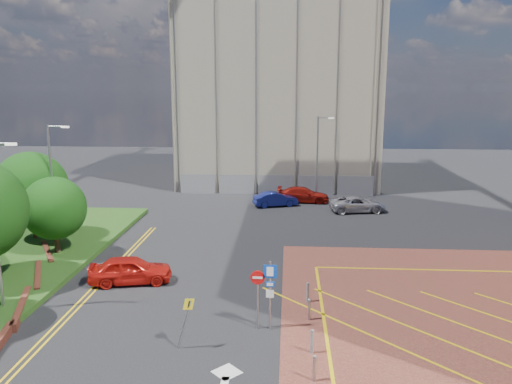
# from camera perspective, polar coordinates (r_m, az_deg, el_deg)

# --- Properties ---
(ground) EXTENTS (140.00, 140.00, 0.00)m
(ground) POSITION_cam_1_polar(r_m,az_deg,el_deg) (22.44, 0.14, -16.50)
(ground) COLOR black
(ground) RESTS_ON ground
(retaining_wall) EXTENTS (6.06, 20.33, 0.40)m
(retaining_wall) POSITION_cam_1_polar(r_m,az_deg,el_deg) (27.40, -25.61, -11.82)
(retaining_wall) COLOR brown
(retaining_wall) RESTS_ON ground
(tree_c) EXTENTS (4.00, 4.00, 4.90)m
(tree_c) POSITION_cam_1_polar(r_m,az_deg,el_deg) (34.00, -22.06, -1.72)
(tree_c) COLOR #3D2B1C
(tree_c) RESTS_ON grass_bed
(tree_d) EXTENTS (5.00, 5.00, 6.08)m
(tree_d) POSITION_cam_1_polar(r_m,az_deg,el_deg) (37.83, -24.29, 0.44)
(tree_d) COLOR #3D2B1C
(tree_d) RESTS_ON grass_bed
(lamp_left_far) EXTENTS (1.53, 0.16, 8.00)m
(lamp_left_far) POSITION_cam_1_polar(r_m,az_deg,el_deg) (35.87, -22.20, 1.33)
(lamp_left_far) COLOR #9EA0A8
(lamp_left_far) RESTS_ON grass_bed
(lamp_back) EXTENTS (1.53, 0.16, 8.00)m
(lamp_back) POSITION_cam_1_polar(r_m,az_deg,el_deg) (48.21, 7.12, 4.24)
(lamp_back) COLOR #9EA0A8
(lamp_back) RESTS_ON ground
(sign_cluster) EXTENTS (1.17, 0.12, 3.20)m
(sign_cluster) POSITION_cam_1_polar(r_m,az_deg,el_deg) (22.47, 1.08, -10.94)
(sign_cluster) COLOR #9EA0A8
(sign_cluster) RESTS_ON ground
(warning_sign) EXTENTS (0.78, 0.42, 2.25)m
(warning_sign) POSITION_cam_1_polar(r_m,az_deg,el_deg) (21.29, -8.02, -13.95)
(warning_sign) COLOR #9EA0A8
(warning_sign) RESTS_ON ground
(bollard_row) EXTENTS (0.14, 11.14, 0.90)m
(bollard_row) POSITION_cam_1_polar(r_m,az_deg,el_deg) (20.74, 6.51, -17.63)
(bollard_row) COLOR #9EA0A8
(bollard_row) RESTS_ON forecourt
(construction_building) EXTENTS (21.20, 19.20, 22.00)m
(construction_building) POSITION_cam_1_polar(r_m,az_deg,el_deg) (59.73, 2.62, 12.15)
(construction_building) COLOR gray
(construction_building) RESTS_ON ground
(construction_fence) EXTENTS (21.60, 0.06, 2.00)m
(construction_fence) POSITION_cam_1_polar(r_m,az_deg,el_deg) (50.64, 3.41, 0.82)
(construction_fence) COLOR gray
(construction_fence) RESTS_ON ground
(car_red_left) EXTENTS (4.78, 2.71, 1.53)m
(car_red_left) POSITION_cam_1_polar(r_m,az_deg,el_deg) (28.81, -14.16, -8.61)
(car_red_left) COLOR red
(car_red_left) RESTS_ON ground
(car_blue_back) EXTENTS (4.25, 2.59, 1.32)m
(car_blue_back) POSITION_cam_1_polar(r_m,az_deg,el_deg) (45.65, 2.23, -0.82)
(car_blue_back) COLOR navy
(car_blue_back) RESTS_ON ground
(car_red_back) EXTENTS (4.97, 2.24, 1.41)m
(car_red_back) POSITION_cam_1_polar(r_m,az_deg,el_deg) (47.50, 5.42, -0.31)
(car_red_back) COLOR #9D160D
(car_red_back) RESTS_ON ground
(car_silver_back) EXTENTS (5.13, 3.00, 1.34)m
(car_silver_back) POSITION_cam_1_polar(r_m,az_deg,el_deg) (44.49, 11.53, -1.38)
(car_silver_back) COLOR #B8B7BE
(car_silver_back) RESTS_ON ground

